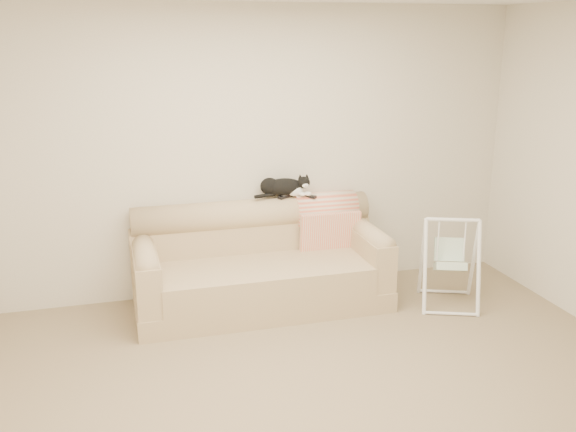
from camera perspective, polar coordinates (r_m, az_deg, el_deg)
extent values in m
plane|color=#79664B|center=(4.48, 2.93, -15.70)|extent=(5.00, 5.00, 0.00)
cube|color=beige|center=(5.83, -3.21, 5.63)|extent=(5.00, 0.04, 2.60)
cube|color=beige|center=(2.28, 20.07, -12.54)|extent=(5.00, 0.04, 2.60)
cube|color=tan|center=(5.73, -2.32, -7.20)|extent=(2.20, 0.90, 0.18)
cube|color=tan|center=(5.55, -2.08, -5.64)|extent=(1.80, 0.68, 0.24)
cube|color=tan|center=(5.92, -3.13, -2.91)|extent=(2.20, 0.22, 0.50)
cylinder|color=tan|center=(5.82, -3.18, 0.13)|extent=(2.16, 0.28, 0.28)
cube|color=tan|center=(5.49, -12.49, -5.27)|extent=(0.20, 0.88, 0.42)
cylinder|color=tan|center=(5.42, -12.62, -3.21)|extent=(0.18, 0.84, 0.18)
cube|color=tan|center=(5.91, 7.03, -3.45)|extent=(0.20, 0.88, 0.42)
cylinder|color=tan|center=(5.85, 7.10, -1.51)|extent=(0.18, 0.84, 0.18)
cube|color=black|center=(5.86, -0.15, 1.78)|extent=(0.18, 0.13, 0.02)
cube|color=gray|center=(5.85, -0.15, 1.92)|extent=(0.11, 0.08, 0.01)
cube|color=black|center=(5.86, 1.71, 1.78)|extent=(0.16, 0.15, 0.02)
ellipsoid|color=black|center=(5.83, -0.39, 2.61)|extent=(0.38, 0.20, 0.16)
ellipsoid|color=black|center=(5.82, -1.65, 2.66)|extent=(0.18, 0.17, 0.16)
ellipsoid|color=white|center=(5.83, 0.63, 2.29)|extent=(0.15, 0.11, 0.11)
ellipsoid|color=black|center=(5.82, 1.41, 3.00)|extent=(0.12, 0.13, 0.11)
ellipsoid|color=white|center=(5.79, 1.55, 2.75)|extent=(0.06, 0.05, 0.04)
sphere|color=#BF7272|center=(5.77, 1.59, 2.70)|extent=(0.01, 0.01, 0.01)
cone|color=black|center=(5.82, 1.09, 3.53)|extent=(0.05, 0.06, 0.05)
cone|color=black|center=(5.83, 1.69, 3.55)|extent=(0.06, 0.06, 0.05)
sphere|color=#B78933|center=(5.78, 1.30, 2.98)|extent=(0.02, 0.02, 0.02)
sphere|color=#B78933|center=(5.79, 1.69, 2.99)|extent=(0.02, 0.02, 0.02)
ellipsoid|color=white|center=(5.82, 1.28, 1.99)|extent=(0.07, 0.09, 0.03)
ellipsoid|color=white|center=(5.83, 1.77, 2.01)|extent=(0.07, 0.09, 0.03)
cylinder|color=black|center=(5.76, -2.08, 1.83)|extent=(0.20, 0.09, 0.03)
cylinder|color=#E66B4D|center=(6.00, 3.26, 0.62)|extent=(0.57, 0.33, 0.33)
cube|color=#E66B4D|center=(5.91, 3.76, -1.67)|extent=(0.57, 0.09, 0.42)
cylinder|color=white|center=(5.70, 12.09, -4.42)|extent=(0.13, 0.27, 0.80)
cylinder|color=white|center=(5.93, 11.84, -3.60)|extent=(0.13, 0.27, 0.80)
cylinder|color=white|center=(5.77, 16.60, -4.50)|extent=(0.13, 0.27, 0.80)
cylinder|color=white|center=(5.99, 16.18, -3.68)|extent=(0.13, 0.27, 0.80)
cylinder|color=white|center=(5.72, 14.45, -0.34)|extent=(0.44, 0.20, 0.04)
cylinder|color=white|center=(5.76, 14.27, -8.40)|extent=(0.43, 0.19, 0.03)
cylinder|color=white|center=(6.20, 13.63, -6.54)|extent=(0.43, 0.19, 0.03)
cube|color=white|center=(5.83, 14.20, -4.37)|extent=(0.33, 0.32, 0.15)
cube|color=white|center=(5.88, 14.14, -2.90)|extent=(0.29, 0.21, 0.21)
cylinder|color=white|center=(5.76, 13.21, -2.10)|extent=(0.01, 0.01, 0.38)
cylinder|color=white|center=(5.79, 15.44, -2.15)|extent=(0.01, 0.01, 0.38)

